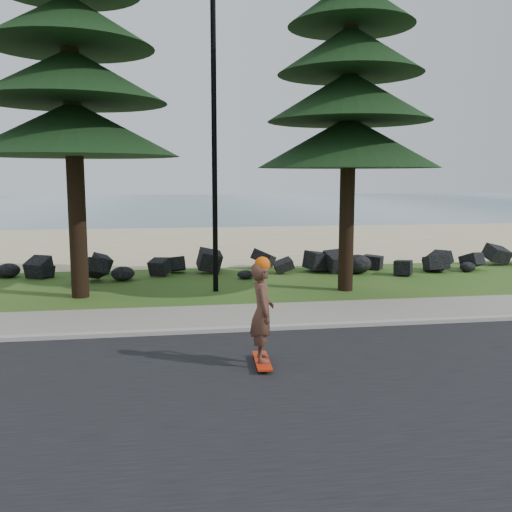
# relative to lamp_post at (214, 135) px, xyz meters

# --- Properties ---
(ground) EXTENTS (160.00, 160.00, 0.00)m
(ground) POSITION_rel_lamp_post_xyz_m (0.00, -3.20, -4.13)
(ground) COLOR #2D571B
(ground) RESTS_ON ground
(road) EXTENTS (160.00, 7.00, 0.02)m
(road) POSITION_rel_lamp_post_xyz_m (0.00, -7.70, -4.12)
(road) COLOR black
(road) RESTS_ON ground
(kerb) EXTENTS (160.00, 0.20, 0.10)m
(kerb) POSITION_rel_lamp_post_xyz_m (0.00, -4.10, -4.08)
(kerb) COLOR #AFA79E
(kerb) RESTS_ON ground
(sidewalk) EXTENTS (160.00, 2.00, 0.08)m
(sidewalk) POSITION_rel_lamp_post_xyz_m (0.00, -3.00, -4.09)
(sidewalk) COLOR gray
(sidewalk) RESTS_ON ground
(beach_sand) EXTENTS (160.00, 15.00, 0.01)m
(beach_sand) POSITION_rel_lamp_post_xyz_m (0.00, 11.30, -4.13)
(beach_sand) COLOR tan
(beach_sand) RESTS_ON ground
(ocean) EXTENTS (160.00, 58.00, 0.01)m
(ocean) POSITION_rel_lamp_post_xyz_m (0.00, 47.80, -4.13)
(ocean) COLOR #3B6271
(ocean) RESTS_ON ground
(seawall_boulders) EXTENTS (60.00, 2.40, 1.10)m
(seawall_boulders) POSITION_rel_lamp_post_xyz_m (0.00, 2.40, -4.13)
(seawall_boulders) COLOR black
(seawall_boulders) RESTS_ON ground
(lamp_post) EXTENTS (0.25, 0.14, 8.14)m
(lamp_post) POSITION_rel_lamp_post_xyz_m (0.00, 0.00, 0.00)
(lamp_post) COLOR black
(lamp_post) RESTS_ON ground
(skateboarder) EXTENTS (0.42, 0.98, 1.80)m
(skateboarder) POSITION_rel_lamp_post_xyz_m (0.24, -6.22, -3.23)
(skateboarder) COLOR red
(skateboarder) RESTS_ON ground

